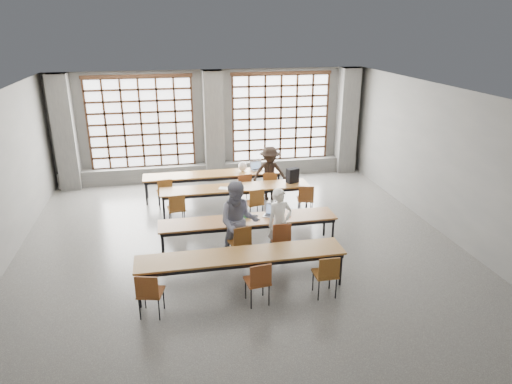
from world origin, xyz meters
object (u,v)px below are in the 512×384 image
at_px(student_female, 239,222).
at_px(laptop_front, 272,213).
at_px(chair_mid_right, 306,197).
at_px(chair_back_left, 165,190).
at_px(chair_back_mid, 244,185).
at_px(chair_mid_left, 177,207).
at_px(phone, 257,220).
at_px(desk_row_c, 248,222).
at_px(plastic_bag, 243,166).
at_px(desk_row_a, 213,175).
at_px(student_male, 280,223).
at_px(laptop_back, 257,168).
at_px(chair_front_left, 241,240).
at_px(desk_row_d, 241,257).
at_px(chair_back_right, 270,183).
at_px(mouse, 289,215).
at_px(chair_near_right, 327,272).
at_px(backpack, 292,175).
at_px(chair_front_right, 281,237).
at_px(desk_row_b, 235,189).
at_px(chair_near_left, 149,291).
at_px(chair_mid_centre, 255,201).
at_px(red_pouch, 151,290).
at_px(green_box, 245,216).
at_px(student_back, 270,173).

relative_size(student_female, laptop_front, 3.90).
bearing_deg(chair_mid_right, chair_back_left, 160.68).
bearing_deg(chair_back_mid, chair_mid_left, -146.43).
bearing_deg(phone, desk_row_c, 150.95).
distance_m(chair_back_left, plastic_bag, 2.41).
relative_size(desk_row_a, laptop_front, 8.68).
height_order(chair_back_left, student_male, student_male).
bearing_deg(laptop_front, laptop_back, 84.49).
relative_size(chair_back_left, chair_front_left, 1.00).
height_order(desk_row_d, student_male, student_male).
relative_size(chair_back_right, mouse, 8.98).
relative_size(chair_back_left, chair_back_right, 1.00).
xyz_separation_m(chair_near_right, backpack, (0.58, 4.45, 0.39)).
xyz_separation_m(student_male, student_female, (-0.90, 0.00, 0.11)).
distance_m(desk_row_d, plastic_bag, 5.18).
height_order(chair_mid_right, chair_front_right, same).
bearing_deg(laptop_front, chair_back_left, 131.48).
relative_size(desk_row_b, chair_near_left, 4.55).
height_order(chair_mid_centre, chair_mid_right, same).
xyz_separation_m(desk_row_c, student_male, (0.60, -0.50, 0.13)).
relative_size(laptop_front, red_pouch, 2.30).
distance_m(chair_mid_centre, student_male, 2.06).
height_order(mouse, plastic_bag, plastic_bag).
bearing_deg(backpack, chair_near_right, -116.59).
bearing_deg(chair_mid_centre, plastic_bag, 89.67).
xyz_separation_m(laptop_back, red_pouch, (-3.04, -5.71, -0.29)).
xyz_separation_m(student_male, plastic_bag, (-0.13, 3.99, 0.08)).
xyz_separation_m(student_male, laptop_back, (0.31, 4.05, 0.00)).
bearing_deg(chair_mid_centre, green_box, -109.37).
xyz_separation_m(desk_row_b, mouse, (0.90, -2.18, 0.08)).
height_order(chair_mid_centre, laptop_front, laptop_front).
bearing_deg(chair_front_right, student_male, 88.63).
bearing_deg(chair_back_right, chair_front_right, -99.21).
xyz_separation_m(chair_mid_centre, laptop_back, (0.45, 2.02, 0.25)).
bearing_deg(green_box, laptop_front, 2.08).
xyz_separation_m(chair_back_right, laptop_front, (-0.58, -2.71, 0.25)).
bearing_deg(green_box, chair_mid_right, 37.77).
bearing_deg(chair_mid_centre, chair_mid_left, -179.97).
bearing_deg(backpack, red_pouch, -150.04).
relative_size(chair_mid_centre, student_male, 0.56).
relative_size(chair_front_right, green_box, 3.52).
distance_m(green_box, backpack, 2.73).
bearing_deg(student_male, chair_front_left, 175.86).
bearing_deg(desk_row_b, chair_mid_centre, -56.48).
bearing_deg(student_back, laptop_front, -99.77).
relative_size(chair_near_left, laptop_front, 1.91).
height_order(chair_back_left, chair_front_right, same).
distance_m(chair_front_right, student_male, 0.28).
distance_m(chair_mid_centre, backpack, 1.42).
bearing_deg(student_back, chair_back_right, -95.54).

